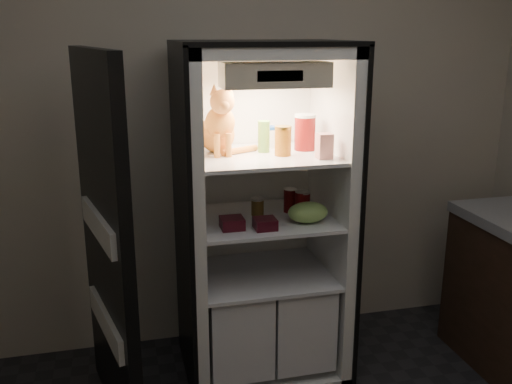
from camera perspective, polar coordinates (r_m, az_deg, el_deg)
The scene contains 16 objects.
room_shell at distance 1.74m, azimuth 11.92°, elevation 5.56°, with size 3.60×3.60×3.60m.
refrigerator at distance 3.23m, azimuth 0.45°, elevation -4.67°, with size 0.90×0.72×1.88m.
fridge_door at distance 2.85m, azimuth -14.73°, elevation -5.44°, with size 0.25×0.86×1.85m.
tabby_cat at distance 3.04m, azimuth -3.74°, elevation 6.52°, with size 0.31×0.36×0.38m.
parmesan_shaker at distance 3.07m, azimuth 0.78°, elevation 5.57°, with size 0.07×0.07×0.17m.
mayo_tub at distance 3.21m, azimuth 1.42°, elevation 5.55°, with size 0.08×0.08×0.12m.
salsa_jar at distance 2.99m, azimuth 2.71°, elevation 5.14°, with size 0.09×0.09×0.16m.
pepper_jar at distance 3.13m, azimuth 4.91°, elevation 5.98°, with size 0.12×0.12×0.20m.
cream_carton at distance 2.94m, azimuth 6.84°, elevation 4.59°, with size 0.08×0.08×0.13m, color white.
soda_can_a at distance 3.19m, azimuth 3.43°, elevation -0.83°, with size 0.07×0.07×0.13m.
soda_can_b at distance 3.14m, azimuth 4.56°, elevation -1.13°, with size 0.07×0.07×0.14m.
soda_can_c at distance 3.14m, azimuth 4.79°, elevation -1.19°, with size 0.07×0.07×0.13m.
condiment_jar at distance 3.14m, azimuth 0.16°, elevation -1.47°, with size 0.07×0.07×0.10m.
grape_bag at distance 3.03m, azimuth 5.21°, elevation -2.03°, with size 0.22×0.16×0.11m, color #7FB454.
berry_box_left at distance 2.93m, azimuth -2.40°, elevation -3.13°, with size 0.12×0.12×0.06m, color #450B15.
berry_box_right at distance 2.93m, azimuth 0.92°, elevation -3.19°, with size 0.11×0.11×0.06m, color #450B15.
Camera 1 is at (-0.75, -1.54, 1.92)m, focal length 40.00 mm.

